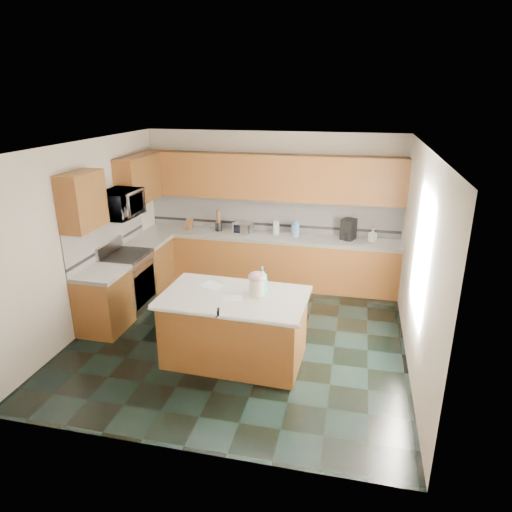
% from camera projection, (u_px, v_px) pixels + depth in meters
% --- Properties ---
extents(floor, '(4.60, 4.60, 0.00)m').
position_uv_depth(floor, '(241.00, 336.00, 6.61)').
color(floor, black).
rests_on(floor, ground).
extents(ceiling, '(4.60, 4.60, 0.00)m').
position_uv_depth(ceiling, '(238.00, 146.00, 5.69)').
color(ceiling, white).
rests_on(ceiling, ground).
extents(wall_back, '(4.60, 0.04, 2.70)m').
position_uv_depth(wall_back, '(272.00, 208.00, 8.28)').
color(wall_back, beige).
rests_on(wall_back, ground).
extents(wall_front, '(4.60, 0.04, 2.70)m').
position_uv_depth(wall_front, '(173.00, 330.00, 4.02)').
color(wall_front, beige).
rests_on(wall_front, ground).
extents(wall_left, '(0.04, 4.60, 2.70)m').
position_uv_depth(wall_left, '(85.00, 236.00, 6.63)').
color(wall_left, beige).
rests_on(wall_left, ground).
extents(wall_right, '(0.04, 4.60, 2.70)m').
position_uv_depth(wall_right, '(420.00, 261.00, 5.67)').
color(wall_right, beige).
rests_on(wall_right, ground).
extents(back_base_cab, '(4.60, 0.60, 0.86)m').
position_uv_depth(back_base_cab, '(268.00, 261.00, 8.30)').
color(back_base_cab, '#38230F').
rests_on(back_base_cab, ground).
extents(back_countertop, '(4.60, 0.64, 0.06)m').
position_uv_depth(back_countertop, '(268.00, 237.00, 8.14)').
color(back_countertop, silver).
rests_on(back_countertop, back_base_cab).
extents(back_upper_cab, '(4.60, 0.33, 0.78)m').
position_uv_depth(back_upper_cab, '(270.00, 177.00, 7.91)').
color(back_upper_cab, '#38230F').
rests_on(back_upper_cab, wall_back).
extents(back_backsplash, '(4.60, 0.02, 0.63)m').
position_uv_depth(back_backsplash, '(271.00, 214.00, 8.29)').
color(back_backsplash, silver).
rests_on(back_backsplash, back_countertop).
extents(back_accent_band, '(4.60, 0.01, 0.05)m').
position_uv_depth(back_accent_band, '(271.00, 225.00, 8.35)').
color(back_accent_band, black).
rests_on(back_accent_band, back_countertop).
extents(left_base_cab_rear, '(0.60, 0.82, 0.86)m').
position_uv_depth(left_base_cab_rear, '(149.00, 266.00, 8.06)').
color(left_base_cab_rear, '#38230F').
rests_on(left_base_cab_rear, ground).
extents(left_counter_rear, '(0.64, 0.82, 0.06)m').
position_uv_depth(left_counter_rear, '(147.00, 241.00, 7.91)').
color(left_counter_rear, silver).
rests_on(left_counter_rear, left_base_cab_rear).
extents(left_base_cab_front, '(0.60, 0.72, 0.86)m').
position_uv_depth(left_base_cab_front, '(104.00, 303.00, 6.66)').
color(left_base_cab_front, '#38230F').
rests_on(left_base_cab_front, ground).
extents(left_counter_front, '(0.64, 0.72, 0.06)m').
position_uv_depth(left_counter_front, '(100.00, 274.00, 6.50)').
color(left_counter_front, silver).
rests_on(left_counter_front, left_base_cab_front).
extents(left_backsplash, '(0.02, 2.30, 0.63)m').
position_uv_depth(left_backsplash, '(108.00, 233.00, 7.17)').
color(left_backsplash, silver).
rests_on(left_backsplash, wall_left).
extents(left_accent_band, '(0.01, 2.30, 0.05)m').
position_uv_depth(left_accent_band, '(110.00, 245.00, 7.23)').
color(left_accent_band, black).
rests_on(left_accent_band, wall_left).
extents(left_upper_cab_rear, '(0.33, 1.09, 0.78)m').
position_uv_depth(left_upper_cab_rear, '(138.00, 179.00, 7.70)').
color(left_upper_cab_rear, '#38230F').
rests_on(left_upper_cab_rear, wall_left).
extents(left_upper_cab_front, '(0.33, 0.72, 0.78)m').
position_uv_depth(left_upper_cab_front, '(82.00, 201.00, 6.17)').
color(left_upper_cab_front, '#38230F').
rests_on(left_upper_cab_front, wall_left).
extents(range_body, '(0.60, 0.76, 0.88)m').
position_uv_depth(range_body, '(128.00, 283.00, 7.33)').
color(range_body, '#B7B7BC').
rests_on(range_body, ground).
extents(range_oven_door, '(0.02, 0.68, 0.55)m').
position_uv_depth(range_oven_door, '(145.00, 286.00, 7.29)').
color(range_oven_door, black).
rests_on(range_oven_door, range_body).
extents(range_cooktop, '(0.62, 0.78, 0.04)m').
position_uv_depth(range_cooktop, '(125.00, 256.00, 7.18)').
color(range_cooktop, black).
rests_on(range_cooktop, range_body).
extents(range_handle, '(0.02, 0.66, 0.02)m').
position_uv_depth(range_handle, '(145.00, 264.00, 7.15)').
color(range_handle, '#B7B7BC').
rests_on(range_handle, range_body).
extents(range_backguard, '(0.06, 0.76, 0.18)m').
position_uv_depth(range_backguard, '(109.00, 247.00, 7.19)').
color(range_backguard, '#B7B7BC').
rests_on(range_backguard, range_body).
extents(microwave, '(0.50, 0.73, 0.41)m').
position_uv_depth(microwave, '(120.00, 204.00, 6.90)').
color(microwave, '#B7B7BC').
rests_on(microwave, wall_left).
extents(island_base, '(1.76, 1.05, 0.86)m').
position_uv_depth(island_base, '(235.00, 330.00, 5.91)').
color(island_base, '#38230F').
rests_on(island_base, ground).
extents(island_top, '(1.87, 1.15, 0.06)m').
position_uv_depth(island_top, '(234.00, 297.00, 5.75)').
color(island_top, silver).
rests_on(island_top, island_base).
extents(island_bullnose, '(1.83, 0.12, 0.06)m').
position_uv_depth(island_bullnose, '(222.00, 317.00, 5.25)').
color(island_bullnose, silver).
rests_on(island_bullnose, island_base).
extents(treat_jar, '(0.23, 0.23, 0.21)m').
position_uv_depth(treat_jar, '(257.00, 287.00, 5.72)').
color(treat_jar, beige).
rests_on(treat_jar, island_top).
extents(treat_jar_lid, '(0.22, 0.22, 0.14)m').
position_uv_depth(treat_jar_lid, '(257.00, 277.00, 5.67)').
color(treat_jar_lid, '#C890A0').
rests_on(treat_jar_lid, treat_jar).
extents(treat_jar_knob, '(0.07, 0.02, 0.02)m').
position_uv_depth(treat_jar_knob, '(257.00, 273.00, 5.66)').
color(treat_jar_knob, tan).
rests_on(treat_jar_knob, treat_jar_lid).
extents(treat_jar_knob_end_l, '(0.04, 0.04, 0.04)m').
position_uv_depth(treat_jar_knob_end_l, '(254.00, 273.00, 5.67)').
color(treat_jar_knob_end_l, tan).
rests_on(treat_jar_knob_end_l, treat_jar_lid).
extents(treat_jar_knob_end_r, '(0.04, 0.04, 0.04)m').
position_uv_depth(treat_jar_knob_end_r, '(260.00, 274.00, 5.65)').
color(treat_jar_knob_end_r, tan).
rests_on(treat_jar_knob_end_r, treat_jar_lid).
extents(soap_bottle_island, '(0.15, 0.15, 0.36)m').
position_uv_depth(soap_bottle_island, '(262.00, 280.00, 5.74)').
color(soap_bottle_island, '#22AEAB').
rests_on(soap_bottle_island, island_top).
extents(paper_sheet_a, '(0.31, 0.27, 0.00)m').
position_uv_depth(paper_sheet_a, '(232.00, 298.00, 5.65)').
color(paper_sheet_a, white).
rests_on(paper_sheet_a, island_top).
extents(paper_sheet_b, '(0.36, 0.33, 0.00)m').
position_uv_depth(paper_sheet_b, '(212.00, 285.00, 6.03)').
color(paper_sheet_b, white).
rests_on(paper_sheet_b, island_top).
extents(clamp_body, '(0.05, 0.10, 0.08)m').
position_uv_depth(clamp_body, '(218.00, 313.00, 5.27)').
color(clamp_body, black).
rests_on(clamp_body, island_top).
extents(clamp_handle, '(0.02, 0.07, 0.02)m').
position_uv_depth(clamp_handle, '(217.00, 316.00, 5.22)').
color(clamp_handle, black).
rests_on(clamp_handle, island_top).
extents(knife_block, '(0.12, 0.16, 0.23)m').
position_uv_depth(knife_block, '(190.00, 224.00, 8.45)').
color(knife_block, '#472814').
rests_on(knife_block, back_countertop).
extents(utensil_crock, '(0.13, 0.13, 0.16)m').
position_uv_depth(utensil_crock, '(219.00, 227.00, 8.38)').
color(utensil_crock, black).
rests_on(utensil_crock, back_countertop).
extents(utensil_bundle, '(0.07, 0.07, 0.23)m').
position_uv_depth(utensil_bundle, '(218.00, 216.00, 8.31)').
color(utensil_bundle, '#472814').
rests_on(utensil_bundle, utensil_crock).
extents(toaster_oven, '(0.39, 0.33, 0.19)m').
position_uv_depth(toaster_oven, '(243.00, 228.00, 8.25)').
color(toaster_oven, '#B7B7BC').
rests_on(toaster_oven, back_countertop).
extents(toaster_oven_door, '(0.29, 0.01, 0.15)m').
position_uv_depth(toaster_oven_door, '(241.00, 229.00, 8.15)').
color(toaster_oven_door, black).
rests_on(toaster_oven_door, toaster_oven).
extents(paper_towel, '(0.11, 0.11, 0.25)m').
position_uv_depth(paper_towel, '(276.00, 228.00, 8.16)').
color(paper_towel, white).
rests_on(paper_towel, back_countertop).
extents(paper_towel_base, '(0.16, 0.16, 0.01)m').
position_uv_depth(paper_towel_base, '(276.00, 234.00, 8.20)').
color(paper_towel_base, '#B7B7BC').
rests_on(paper_towel_base, back_countertop).
extents(water_jug, '(0.15, 0.15, 0.24)m').
position_uv_depth(water_jug, '(295.00, 230.00, 8.05)').
color(water_jug, '#689ED4').
rests_on(water_jug, back_countertop).
extents(water_jug_neck, '(0.07, 0.07, 0.03)m').
position_uv_depth(water_jug_neck, '(296.00, 222.00, 8.00)').
color(water_jug_neck, '#689ED4').
rests_on(water_jug_neck, water_jug).
extents(coffee_maker, '(0.29, 0.30, 0.36)m').
position_uv_depth(coffee_maker, '(348.00, 229.00, 7.86)').
color(coffee_maker, black).
rests_on(coffee_maker, back_countertop).
extents(coffee_carafe, '(0.15, 0.15, 0.15)m').
position_uv_depth(coffee_carafe, '(348.00, 236.00, 7.84)').
color(coffee_carafe, black).
rests_on(coffee_carafe, back_countertop).
extents(soap_bottle_back, '(0.15, 0.15, 0.23)m').
position_uv_depth(soap_bottle_back, '(373.00, 235.00, 7.77)').
color(soap_bottle_back, white).
rests_on(soap_bottle_back, back_countertop).
extents(soap_back_cap, '(0.02, 0.02, 0.03)m').
position_uv_depth(soap_back_cap, '(373.00, 227.00, 7.72)').
color(soap_back_cap, red).
rests_on(soap_back_cap, soap_bottle_back).
extents(window_light_proxy, '(0.02, 1.40, 1.10)m').
position_uv_depth(window_light_proxy, '(420.00, 255.00, 5.44)').
color(window_light_proxy, white).
rests_on(window_light_proxy, wall_right).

